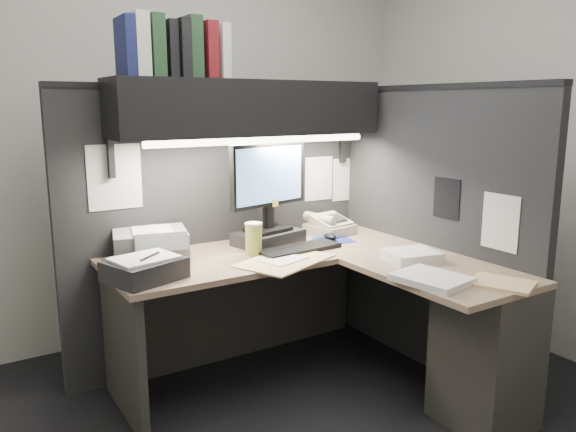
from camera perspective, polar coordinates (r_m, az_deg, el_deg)
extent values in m
plane|color=black|center=(2.89, 1.80, -20.46)|extent=(3.50, 3.50, 0.00)
cube|color=beige|center=(3.80, -10.99, 8.51)|extent=(3.50, 0.04, 2.70)
cube|color=beige|center=(3.74, 24.98, 7.63)|extent=(0.04, 3.00, 2.70)
cube|color=black|center=(3.36, -6.60, -1.17)|extent=(1.90, 0.06, 1.60)
cube|color=black|center=(3.32, 14.27, -1.62)|extent=(0.06, 1.50, 1.60)
cube|color=#94765E|center=(3.09, -2.41, -3.83)|extent=(1.70, 0.68, 0.03)
cube|color=#94765E|center=(2.85, 15.20, -5.55)|extent=(0.60, 0.85, 0.03)
cube|color=#2F2C29|center=(3.46, -4.86, -8.56)|extent=(1.61, 0.02, 0.70)
cube|color=#2F2C29|center=(2.93, -16.41, -12.80)|extent=(0.04, 0.61, 0.70)
cube|color=#2F2C29|center=(2.91, 19.52, -13.10)|extent=(0.38, 0.40, 0.70)
cube|color=black|center=(3.16, -3.87, 10.88)|extent=(1.55, 0.34, 0.30)
cylinder|color=white|center=(3.05, -2.56, 7.68)|extent=(1.32, 0.04, 0.04)
cube|color=black|center=(3.23, -2.00, -2.21)|extent=(0.43, 0.32, 0.08)
cube|color=black|center=(3.20, -2.01, -0.06)|extent=(0.06, 0.05, 0.13)
cube|color=black|center=(3.16, -2.00, 4.21)|extent=(0.53, 0.16, 0.35)
cube|color=#6391DA|center=(3.14, -1.82, 4.18)|extent=(0.48, 0.11, 0.31)
cube|color=black|center=(3.08, 1.17, -3.35)|extent=(0.49, 0.20, 0.02)
cube|color=navy|center=(3.34, 4.63, -2.42)|extent=(0.25, 0.23, 0.00)
ellipsoid|color=black|center=(3.33, 4.29, -2.10)|extent=(0.07, 0.10, 0.04)
cube|color=#C2B895|center=(3.49, 4.26, -1.02)|extent=(0.28, 0.29, 0.10)
cylinder|color=#B3A747|center=(3.00, -3.51, -2.42)|extent=(0.11, 0.11, 0.16)
cube|color=gray|center=(3.02, -13.80, -2.81)|extent=(0.43, 0.39, 0.15)
cube|color=black|center=(2.66, -14.35, -5.29)|extent=(0.39, 0.35, 0.10)
cube|color=#DCB77C|center=(2.88, -0.34, -4.57)|extent=(0.57, 0.47, 0.01)
cube|color=white|center=(2.97, 12.43, -3.94)|extent=(0.30, 0.27, 0.05)
cube|color=white|center=(2.63, 14.39, -6.21)|extent=(0.30, 0.35, 0.03)
cube|color=#DCB77C|center=(2.69, 20.91, -6.41)|extent=(0.29, 0.32, 0.02)
cube|color=navy|center=(2.92, -16.21, 16.17)|extent=(0.05, 0.22, 0.28)
cube|color=white|center=(2.94, -15.05, 16.38)|extent=(0.07, 0.22, 0.30)
cube|color=#214327|center=(2.97, -13.57, 16.37)|extent=(0.07, 0.22, 0.30)
cube|color=black|center=(3.00, -12.16, 16.16)|extent=(0.05, 0.22, 0.28)
cube|color=black|center=(3.00, -10.97, 16.29)|extent=(0.05, 0.22, 0.29)
cube|color=#214327|center=(3.04, -9.97, 16.43)|extent=(0.07, 0.22, 0.30)
cube|color=maroon|center=(3.05, -8.42, 16.25)|extent=(0.06, 0.22, 0.28)
cube|color=white|center=(3.08, -7.14, 16.17)|extent=(0.05, 0.22, 0.28)
cube|color=white|center=(3.62, 3.14, 3.81)|extent=(0.21, 0.00, 0.28)
cube|color=white|center=(3.76, 5.88, 3.73)|extent=(0.21, 0.00, 0.28)
cube|color=white|center=(3.05, -17.20, 3.80)|extent=(0.28, 0.00, 0.34)
cube|color=black|center=(3.16, 15.81, 1.74)|extent=(0.00, 0.18, 0.22)
cube|color=white|center=(2.96, 20.76, -0.60)|extent=(0.00, 0.21, 0.28)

